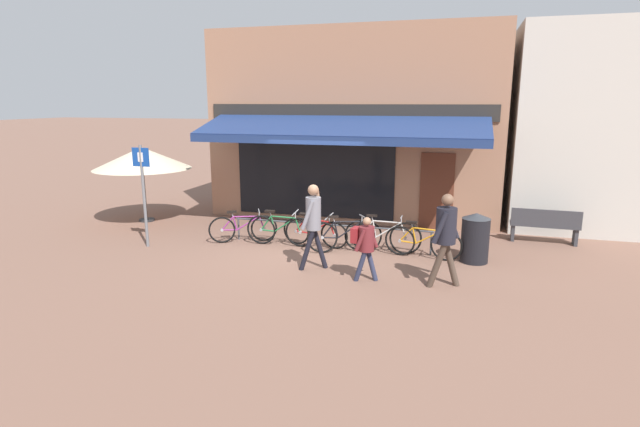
{
  "coord_description": "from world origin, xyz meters",
  "views": [
    {
      "loc": [
        3.52,
        -10.67,
        3.45
      ],
      "look_at": [
        0.61,
        -0.45,
        1.05
      ],
      "focal_mm": 28.0,
      "sensor_mm": 36.0,
      "label": 1
    }
  ],
  "objects_px": {
    "bicycle_purple": "(243,228)",
    "bicycle_red": "(315,232)",
    "bicycle_black": "(345,236)",
    "pedestrian_second_adult": "(446,231)",
    "parking_sign": "(143,185)",
    "pedestrian_child": "(365,242)",
    "bicycle_green": "(280,230)",
    "bicycle_orange": "(423,242)",
    "bicycle_silver": "(382,236)",
    "cafe_parasol": "(142,158)",
    "park_bench": "(545,225)",
    "pedestrian_adult": "(313,217)",
    "litter_bin": "(475,238)"
  },
  "relations": [
    {
      "from": "pedestrian_child",
      "to": "bicycle_green",
      "type": "bearing_deg",
      "value": 150.38
    },
    {
      "from": "litter_bin",
      "to": "bicycle_silver",
      "type": "bearing_deg",
      "value": 175.71
    },
    {
      "from": "bicycle_black",
      "to": "bicycle_silver",
      "type": "relative_size",
      "value": 0.94
    },
    {
      "from": "bicycle_purple",
      "to": "bicycle_orange",
      "type": "height_order",
      "value": "bicycle_orange"
    },
    {
      "from": "pedestrian_child",
      "to": "pedestrian_adult",
      "type": "bearing_deg",
      "value": 168.7
    },
    {
      "from": "bicycle_black",
      "to": "parking_sign",
      "type": "relative_size",
      "value": 0.69
    },
    {
      "from": "pedestrian_adult",
      "to": "parking_sign",
      "type": "xyz_separation_m",
      "value": [
        -4.35,
        0.48,
        0.37
      ]
    },
    {
      "from": "bicycle_red",
      "to": "bicycle_black",
      "type": "height_order",
      "value": "bicycle_black"
    },
    {
      "from": "litter_bin",
      "to": "park_bench",
      "type": "bearing_deg",
      "value": 50.26
    },
    {
      "from": "bicycle_silver",
      "to": "pedestrian_child",
      "type": "xyz_separation_m",
      "value": [
        -0.04,
        -1.97,
        0.4
      ]
    },
    {
      "from": "bicycle_orange",
      "to": "pedestrian_adult",
      "type": "bearing_deg",
      "value": -140.22
    },
    {
      "from": "bicycle_black",
      "to": "bicycle_silver",
      "type": "bearing_deg",
      "value": -10.02
    },
    {
      "from": "pedestrian_second_adult",
      "to": "parking_sign",
      "type": "bearing_deg",
      "value": 174.51
    },
    {
      "from": "bicycle_red",
      "to": "cafe_parasol",
      "type": "distance_m",
      "value": 5.85
    },
    {
      "from": "pedestrian_second_adult",
      "to": "pedestrian_adult",
      "type": "bearing_deg",
      "value": 174.63
    },
    {
      "from": "bicycle_green",
      "to": "pedestrian_child",
      "type": "height_order",
      "value": "pedestrian_child"
    },
    {
      "from": "bicycle_purple",
      "to": "bicycle_red",
      "type": "height_order",
      "value": "bicycle_red"
    },
    {
      "from": "bicycle_orange",
      "to": "parking_sign",
      "type": "bearing_deg",
      "value": -164.92
    },
    {
      "from": "parking_sign",
      "to": "bicycle_green",
      "type": "bearing_deg",
      "value": 17.21
    },
    {
      "from": "bicycle_green",
      "to": "litter_bin",
      "type": "relative_size",
      "value": 1.58
    },
    {
      "from": "bicycle_black",
      "to": "pedestrian_second_adult",
      "type": "bearing_deg",
      "value": -58.57
    },
    {
      "from": "bicycle_purple",
      "to": "litter_bin",
      "type": "relative_size",
      "value": 1.42
    },
    {
      "from": "bicycle_green",
      "to": "park_bench",
      "type": "xyz_separation_m",
      "value": [
        6.21,
        2.01,
        0.07
      ]
    },
    {
      "from": "bicycle_green",
      "to": "bicycle_silver",
      "type": "relative_size",
      "value": 0.96
    },
    {
      "from": "bicycle_red",
      "to": "park_bench",
      "type": "xyz_separation_m",
      "value": [
        5.37,
        1.89,
        0.09
      ]
    },
    {
      "from": "bicycle_black",
      "to": "pedestrian_child",
      "type": "xyz_separation_m",
      "value": [
        0.82,
        -1.77,
        0.41
      ]
    },
    {
      "from": "bicycle_red",
      "to": "parking_sign",
      "type": "relative_size",
      "value": 0.69
    },
    {
      "from": "bicycle_purple",
      "to": "bicycle_red",
      "type": "xyz_separation_m",
      "value": [
        1.85,
        0.08,
        0.01
      ]
    },
    {
      "from": "litter_bin",
      "to": "bicycle_orange",
      "type": "bearing_deg",
      "value": -176.5
    },
    {
      "from": "bicycle_purple",
      "to": "parking_sign",
      "type": "bearing_deg",
      "value": 179.78
    },
    {
      "from": "bicycle_black",
      "to": "parking_sign",
      "type": "distance_m",
      "value": 4.91
    },
    {
      "from": "bicycle_orange",
      "to": "pedestrian_child",
      "type": "xyz_separation_m",
      "value": [
        -0.98,
        -1.75,
        0.42
      ]
    },
    {
      "from": "bicycle_purple",
      "to": "litter_bin",
      "type": "bearing_deg",
      "value": -26.67
    },
    {
      "from": "pedestrian_second_adult",
      "to": "bicycle_red",
      "type": "bearing_deg",
      "value": 149.97
    },
    {
      "from": "bicycle_green",
      "to": "pedestrian_adult",
      "type": "bearing_deg",
      "value": -50.83
    },
    {
      "from": "bicycle_black",
      "to": "pedestrian_child",
      "type": "distance_m",
      "value": 1.99
    },
    {
      "from": "bicycle_silver",
      "to": "bicycle_red",
      "type": "bearing_deg",
      "value": 177.74
    },
    {
      "from": "bicycle_silver",
      "to": "parking_sign",
      "type": "distance_m",
      "value": 5.77
    },
    {
      "from": "bicycle_red",
      "to": "bicycle_black",
      "type": "xyz_separation_m",
      "value": [
        0.78,
        -0.18,
        0.02
      ]
    },
    {
      "from": "bicycle_black",
      "to": "bicycle_green",
      "type": "bearing_deg",
      "value": 155.06
    },
    {
      "from": "bicycle_green",
      "to": "litter_bin",
      "type": "xyz_separation_m",
      "value": [
        4.53,
        -0.02,
        0.16
      ]
    },
    {
      "from": "bicycle_silver",
      "to": "cafe_parasol",
      "type": "relative_size",
      "value": 0.65
    },
    {
      "from": "bicycle_green",
      "to": "bicycle_orange",
      "type": "xyz_separation_m",
      "value": [
        3.41,
        -0.08,
        -0.02
      ]
    },
    {
      "from": "bicycle_silver",
      "to": "bicycle_orange",
      "type": "bearing_deg",
      "value": -16.07
    },
    {
      "from": "bicycle_orange",
      "to": "parking_sign",
      "type": "distance_m",
      "value": 6.65
    },
    {
      "from": "bicycle_red",
      "to": "pedestrian_second_adult",
      "type": "bearing_deg",
      "value": -23.58
    },
    {
      "from": "pedestrian_child",
      "to": "pedestrian_second_adult",
      "type": "distance_m",
      "value": 1.54
    },
    {
      "from": "cafe_parasol",
      "to": "park_bench",
      "type": "xyz_separation_m",
      "value": [
        10.9,
        0.67,
        -1.39
      ]
    },
    {
      "from": "cafe_parasol",
      "to": "litter_bin",
      "type": "bearing_deg",
      "value": -8.36
    },
    {
      "from": "park_bench",
      "to": "parking_sign",
      "type": "bearing_deg",
      "value": -159.95
    }
  ]
}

